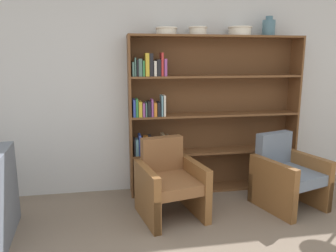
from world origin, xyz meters
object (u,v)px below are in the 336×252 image
Objects in this scene: bowl_cream at (166,30)px; bowl_stoneware at (198,30)px; bowl_terracotta at (240,30)px; bookshelf at (200,117)px; vase_tall at (269,27)px; armchair_leather at (169,182)px; armchair_cushioned at (287,175)px.

bowl_stoneware is (0.39, 0.00, 0.01)m from bowl_cream.
bowl_terracotta is (0.92, 0.00, 0.01)m from bowl_cream.
vase_tall is (0.86, -0.03, 1.12)m from bookshelf.
bowl_cream is 0.39m from bowl_stoneware.
armchair_cushioned is (1.40, -0.00, 0.00)m from armchair_leather.
vase_tall is 0.29× the size of armchair_leather.
armchair_leather is 1.40m from armchair_cushioned.
vase_tall is 0.28× the size of armchair_cushioned.
armchair_leather is at bearing -128.33° from bookshelf.
bowl_terracotta is 1.84m from armchair_cushioned.
bookshelf is 1.41m from vase_tall.
bowl_terracotta is at bearing -3.03° from bookshelf.
bowl_terracotta reaches higher than bowl_stoneware.
bookshelf is at bearing 176.97° from bowl_terracotta.
bookshelf is 9.20× the size of vase_tall.
armchair_cushioned is (1.32, -0.64, -1.67)m from bowl_cream.
bookshelf is 1.25m from armchair_cushioned.
vase_tall is (1.31, 0.00, 0.05)m from bowl_cream.
armchair_leather is (-0.47, -0.64, -1.67)m from bowl_stoneware.
bookshelf is 1.18m from bowl_terracotta.
bowl_stoneware is at bearing 180.00° from bowl_terracotta.
vase_tall is at bearing 0.00° from bowl_terracotta.
vase_tall reaches higher than bowl_terracotta.
armchair_leather is (-1.38, -0.64, -1.72)m from vase_tall.
bowl_cream reaches higher than bookshelf.
bowl_stoneware is at bearing 0.00° from bowl_cream.
armchair_cushioned is at bearing -58.27° from bowl_terracotta.
bowl_stoneware is at bearing -137.97° from armchair_leather.
armchair_cushioned is (0.93, -0.64, -1.67)m from bowl_stoneware.
bowl_stoneware is 0.92m from vase_tall.
vase_tall is 2.30m from armchair_leather.
vase_tall reaches higher than bowl_cream.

